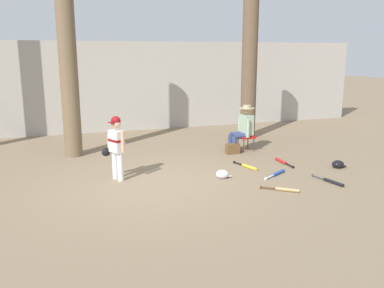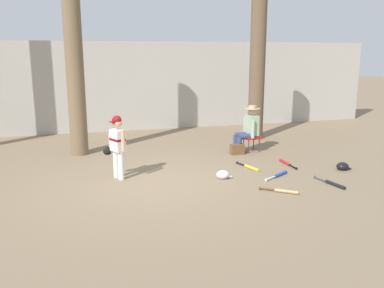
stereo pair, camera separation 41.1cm
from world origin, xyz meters
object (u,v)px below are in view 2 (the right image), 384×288
Objects in this scene: young_ballplayer at (117,143)px; folding_stool at (251,138)px; tree_behind_spectator at (257,79)px; batting_helmet_black at (343,166)px; handbag_beside_stool at (237,149)px; bat_black_composite at (333,184)px; tree_near_player at (74,60)px; bat_blue_youth at (279,175)px; bat_wood_tan at (283,191)px; bat_yellow_trainer at (250,167)px; seated_spectator at (248,127)px; bat_red_barrel at (286,163)px; batting_helmet_white at (223,175)px.

folding_stool is at bearing 21.42° from young_ballplayer.
tree_behind_spectator is 4.05m from batting_helmet_black.
handbag_beside_stool is 0.43× the size of bat_black_composite.
bat_black_composite is (4.69, -3.94, -2.32)m from tree_near_player.
tree_behind_spectator is at bearing 53.33° from handbag_beside_stool.
batting_helmet_black is at bearing 1.43° from bat_blue_youth.
tree_near_player reaches higher than tree_behind_spectator.
bat_wood_tan is 2.21m from batting_helmet_black.
tree_near_player is at bearing 146.03° from bat_yellow_trainer.
seated_spectator is at bearing -120.61° from tree_behind_spectator.
seated_spectator is 3.10m from bat_black_composite.
young_ballplayer is (0.72, -2.33, -1.61)m from tree_near_player.
bat_wood_tan is (2.83, -1.72, -0.71)m from young_ballplayer.
folding_stool is 0.61× the size of bat_blue_youth.
handbag_beside_stool reaches higher than bat_black_composite.
batting_helmet_black reaches higher than bat_blue_youth.
bat_yellow_trainer and bat_red_barrel have the same top height.
tree_near_player is 6.72m from batting_helmet_black.
tree_near_player is 7.81× the size of bat_blue_youth.
bat_black_composite is (0.85, -2.82, -0.10)m from handbag_beside_stool.
folding_stool is 1.46m from bat_red_barrel.
folding_stool is at bearing 119.69° from batting_helmet_black.
bat_wood_tan is 1.37m from batting_helmet_white.
bat_yellow_trainer is 2.34× the size of batting_helmet_black.
seated_spectator is (-0.90, -1.52, -1.11)m from tree_behind_spectator.
seated_spectator is 1.52× the size of bat_black_composite.
batting_helmet_white reaches higher than bat_wood_tan.
seated_spectator is 3.81× the size of batting_helmet_white.
bat_blue_youth is at bearing -63.30° from bat_yellow_trainer.
handbag_beside_stool is (-0.47, -0.19, -0.23)m from folding_stool.
folding_stool is at bearing -12.16° from tree_near_player.
batting_helmet_black is (1.69, -1.96, -0.05)m from handbag_beside_stool.
bat_wood_tan is (3.55, -4.06, -2.32)m from tree_near_player.
young_ballplayer is 3.07× the size of folding_stool.
young_ballplayer is 3.90m from bat_red_barrel.
bat_red_barrel is 1.00m from bat_blue_youth.
tree_behind_spectator is 5.37× the size of bat_black_composite.
batting_helmet_white is (-0.77, 1.13, 0.04)m from bat_wood_tan.
folding_stool reaches higher than batting_helmet_black.
tree_behind_spectator is 6.08× the size of bat_blue_youth.
tree_near_player is 1.28× the size of tree_behind_spectator.
young_ballplayer is (-4.39, -2.92, -1.01)m from tree_behind_spectator.
handbag_beside_stool is (-0.37, -0.19, -0.51)m from seated_spectator.
tree_near_player reaches higher than bat_blue_youth.
seated_spectator is (3.48, 1.40, -0.10)m from young_ballplayer.
bat_black_composite is at bearing -80.90° from seated_spectator.
batting_helmet_black reaches higher than bat_red_barrel.
bat_wood_tan and bat_black_composite have the same top height.
batting_helmet_black is (1.57, 0.04, 0.05)m from bat_blue_youth.
tree_near_player is 4.19× the size of young_ballplayer.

